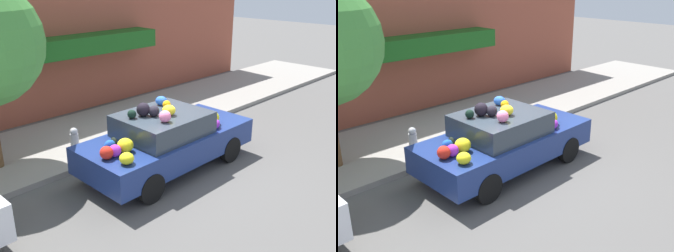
% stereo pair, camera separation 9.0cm
% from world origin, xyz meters
% --- Properties ---
extents(ground_plane, '(60.00, 60.00, 0.00)m').
position_xyz_m(ground_plane, '(0.00, 0.00, 0.00)').
color(ground_plane, '#565451').
extents(sidewalk_curb, '(24.00, 3.20, 0.13)m').
position_xyz_m(sidewalk_curb, '(0.00, 2.70, 0.07)').
color(sidewalk_curb, gray).
rests_on(sidewalk_curb, ground).
extents(building_facade, '(18.00, 1.20, 5.33)m').
position_xyz_m(building_facade, '(0.09, 4.91, 2.63)').
color(building_facade, '#9E4C38').
rests_on(building_facade, ground).
extents(fire_hydrant, '(0.20, 0.20, 0.70)m').
position_xyz_m(fire_hydrant, '(-1.28, 1.66, 0.48)').
color(fire_hydrant, '#B2B2B7').
rests_on(fire_hydrant, sidewalk_curb).
extents(art_car, '(4.11, 1.79, 1.64)m').
position_xyz_m(art_car, '(-0.05, -0.16, 0.72)').
color(art_car, navy).
rests_on(art_car, ground).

